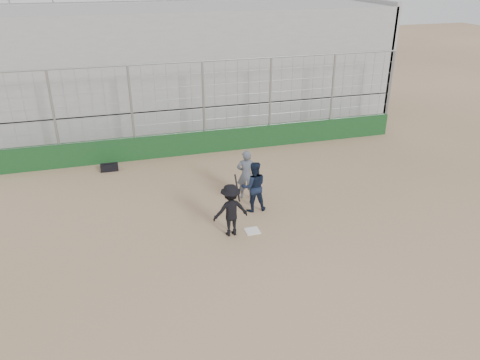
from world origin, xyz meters
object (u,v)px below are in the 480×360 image
object	(u,v)px
batter_at_plate	(231,210)
catcher_crouched	(254,195)
umpire	(246,177)
equipment_bag	(109,167)

from	to	relation	value
batter_at_plate	catcher_crouched	size ratio (longest dim) A/B	1.54
umpire	catcher_crouched	bearing A→B (deg)	105.37
batter_at_plate	equipment_bag	bearing A→B (deg)	119.76
batter_at_plate	umpire	world-z (taller)	batter_at_plate
catcher_crouched	umpire	xyz separation A→B (m)	(0.03, 0.99, 0.21)
batter_at_plate	umpire	bearing A→B (deg)	62.52
batter_at_plate	catcher_crouched	distance (m)	1.70
batter_at_plate	catcher_crouched	world-z (taller)	batter_at_plate
batter_at_plate	umpire	xyz separation A→B (m)	(1.16, 2.23, -0.03)
batter_at_plate	equipment_bag	size ratio (longest dim) A/B	2.64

